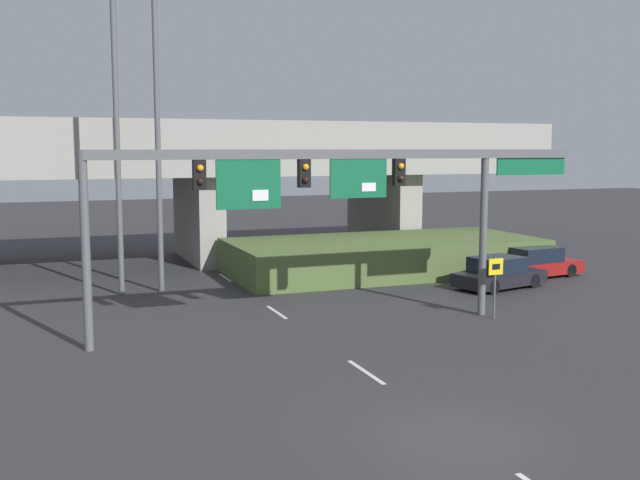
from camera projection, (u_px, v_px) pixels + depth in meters
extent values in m
plane|color=#2D2D30|center=(458.00, 434.00, 16.40)|extent=(160.00, 160.00, 0.00)
cube|color=silver|center=(366.00, 372.00, 20.95)|extent=(0.14, 2.40, 0.01)
cube|color=silver|center=(277.00, 312.00, 28.60)|extent=(0.14, 2.40, 0.01)
cube|color=silver|center=(225.00, 278.00, 36.26)|extent=(0.14, 2.40, 0.01)
cube|color=silver|center=(192.00, 255.00, 43.91)|extent=(0.14, 2.40, 0.01)
cylinder|color=#515456|center=(86.00, 252.00, 22.80)|extent=(0.28, 0.28, 6.19)
cylinder|color=#515456|center=(483.00, 233.00, 27.83)|extent=(0.28, 0.28, 6.19)
cube|color=#515456|center=(354.00, 154.00, 25.60)|extent=(17.79, 0.32, 0.32)
cube|color=black|center=(199.00, 175.00, 23.78)|extent=(0.40, 0.28, 0.95)
sphere|color=orange|center=(200.00, 168.00, 23.59)|extent=(0.22, 0.22, 0.22)
sphere|color=black|center=(200.00, 182.00, 23.64)|extent=(0.22, 0.22, 0.22)
cube|color=black|center=(304.00, 173.00, 25.03)|extent=(0.40, 0.28, 0.95)
sphere|color=orange|center=(306.00, 167.00, 24.85)|extent=(0.22, 0.22, 0.22)
sphere|color=black|center=(306.00, 180.00, 24.90)|extent=(0.22, 0.22, 0.22)
cube|color=black|center=(399.00, 172.00, 26.29)|extent=(0.40, 0.28, 0.95)
sphere|color=orange|center=(401.00, 166.00, 26.10)|extent=(0.22, 0.22, 0.22)
sphere|color=black|center=(401.00, 178.00, 26.15)|extent=(0.22, 0.22, 0.22)
cube|color=#115B38|center=(249.00, 184.00, 24.29)|extent=(2.16, 0.08, 1.61)
cube|color=white|center=(260.00, 195.00, 24.42)|extent=(0.54, 0.03, 0.35)
cube|color=#115B38|center=(358.00, 178.00, 25.65)|extent=(2.10, 0.08, 1.34)
cube|color=white|center=(369.00, 187.00, 25.78)|extent=(0.53, 0.03, 0.29)
cube|color=#115B38|center=(531.00, 166.00, 28.18)|extent=(3.02, 0.07, 0.64)
cylinder|color=#4C4C4C|center=(495.00, 288.00, 27.37)|extent=(0.08, 0.08, 2.30)
cube|color=yellow|center=(496.00, 267.00, 27.24)|extent=(0.60, 0.03, 0.60)
cube|color=black|center=(496.00, 267.00, 27.22)|extent=(0.33, 0.01, 0.21)
cylinder|color=#515456|center=(117.00, 147.00, 31.20)|extent=(0.24, 0.24, 12.53)
cylinder|color=#515456|center=(158.00, 138.00, 31.91)|extent=(0.24, 0.24, 13.34)
cube|color=gray|center=(197.00, 157.00, 41.27)|extent=(40.11, 9.44, 1.95)
cube|color=gray|center=(215.00, 129.00, 36.91)|extent=(40.11, 0.40, 0.90)
cube|color=gray|center=(198.00, 218.00, 41.68)|extent=(1.40, 7.55, 4.80)
cube|color=gray|center=(382.00, 211.00, 45.71)|extent=(1.40, 7.55, 4.80)
cube|color=#4C6033|center=(384.00, 256.00, 37.69)|extent=(15.43, 7.06, 1.69)
cube|color=black|center=(500.00, 278.00, 33.52)|extent=(4.57, 2.81, 0.58)
cube|color=black|center=(497.00, 264.00, 33.34)|extent=(2.54, 2.16, 0.68)
cylinder|color=black|center=(505.00, 276.00, 34.95)|extent=(0.67, 0.36, 0.64)
cylinder|color=black|center=(534.00, 281.00, 33.59)|extent=(0.67, 0.36, 0.64)
cylinder|color=black|center=(465.00, 281.00, 33.47)|extent=(0.67, 0.36, 0.64)
cylinder|color=black|center=(493.00, 287.00, 32.12)|extent=(0.67, 0.36, 0.64)
cube|color=maroon|center=(536.00, 267.00, 36.45)|extent=(4.79, 2.45, 0.61)
cube|color=black|center=(534.00, 254.00, 36.28)|extent=(2.58, 1.98, 0.71)
cylinder|color=black|center=(545.00, 266.00, 37.86)|extent=(0.66, 0.30, 0.64)
cylinder|color=black|center=(570.00, 270.00, 36.42)|extent=(0.66, 0.30, 0.64)
cylinder|color=black|center=(502.00, 270.00, 36.52)|extent=(0.66, 0.30, 0.64)
cylinder|color=black|center=(527.00, 275.00, 35.08)|extent=(0.66, 0.30, 0.64)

